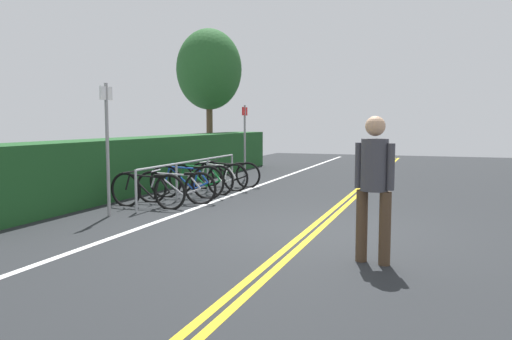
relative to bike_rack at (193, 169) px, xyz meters
The scene contains 16 objects.
ground_plane 4.52m from the bike_rack, 129.04° to the right, with size 38.11×12.94×0.05m, color #232628.
centre_line_yellow_inner 4.58m from the bike_rack, 128.41° to the right, with size 34.30×0.10×0.00m, color gold.
centre_line_yellow_outer 4.46m from the bike_rack, 129.70° to the right, with size 34.30×0.10×0.00m, color gold.
bike_lane_stripe_white 3.00m from the bike_rack, 163.91° to the right, with size 34.30×0.12×0.00m, color white.
bike_rack is the anchor object (origin of this frame).
bicycle_0 1.81m from the bike_rack, behind, with size 0.46×1.74×0.74m.
bicycle_1 1.14m from the bike_rack, behind, with size 0.46×1.76×0.72m.
bicycle_2 0.43m from the bike_rack, behind, with size 0.46×1.75×0.79m.
bicycle_3 0.47m from the bike_rack, ahead, with size 0.46×1.81×0.75m.
bicycle_4 1.15m from the bike_rack, ahead, with size 0.46×1.68×0.73m.
bicycle_5 1.84m from the bike_rack, ahead, with size 0.46×1.76×0.71m.
pedestrian 6.35m from the bike_rack, 133.67° to the right, with size 0.32×0.48×1.77m.
sign_post_near 2.95m from the bike_rack, behind, with size 0.36×0.06×2.38m.
sign_post_far 3.60m from the bike_rack, ahead, with size 0.36×0.06×2.18m.
hedge_backdrop 2.29m from the bike_rack, 49.02° to the left, with size 13.74×1.14×1.31m, color #1C4C21.
tree_mid 8.25m from the bike_rack, 21.81° to the left, with size 2.43×2.43×5.14m.
Camera 1 is at (-7.73, -1.80, 1.70)m, focal length 36.00 mm.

